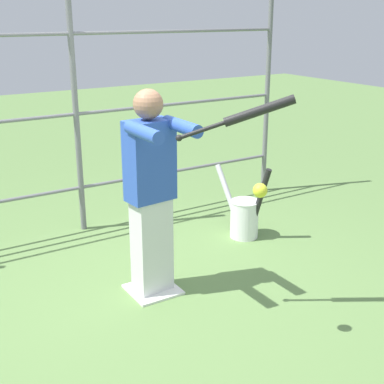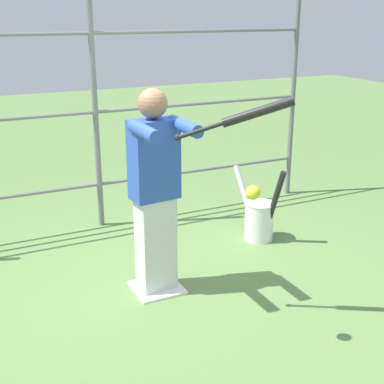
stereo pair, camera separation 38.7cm
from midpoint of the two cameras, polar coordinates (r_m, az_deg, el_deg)
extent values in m
plane|color=#608447|center=(4.62, -1.33, -10.32)|extent=(24.00, 24.00, 0.00)
cube|color=white|center=(4.62, -1.34, -10.21)|extent=(0.40, 0.40, 0.02)
cylinder|color=slate|center=(6.80, 12.35, 9.95)|extent=(0.06, 0.06, 2.51)
cylinder|color=slate|center=(5.63, -8.34, 8.41)|extent=(0.06, 0.06, 2.51)
cylinder|color=slate|center=(5.82, -7.98, 0.80)|extent=(4.98, 0.04, 0.04)
cylinder|color=slate|center=(5.63, -8.34, 8.41)|extent=(4.98, 0.04, 0.04)
cylinder|color=slate|center=(5.54, -8.73, 16.40)|extent=(4.98, 0.04, 0.04)
cube|color=silver|center=(4.44, -1.37, -5.69)|extent=(0.32, 0.22, 0.82)
cube|color=#2D51B7|center=(4.19, -1.45, 3.43)|extent=(0.39, 0.25, 0.64)
sphere|color=#9E7051|center=(4.10, -1.50, 9.41)|extent=(0.23, 0.23, 0.23)
cylinder|color=#2D51B7|center=(4.01, 1.97, 7.00)|extent=(0.10, 0.45, 0.10)
cylinder|color=#2D51B7|center=(3.84, -2.25, 6.46)|extent=(0.10, 0.45, 0.10)
sphere|color=black|center=(3.73, 1.44, 5.78)|extent=(0.05, 0.05, 0.05)
cylinder|color=black|center=(3.70, 3.87, 6.53)|extent=(0.29, 0.20, 0.14)
cylinder|color=black|center=(3.67, 10.09, 8.36)|extent=(0.45, 0.33, 0.23)
sphere|color=yellow|center=(3.45, 9.74, -0.12)|extent=(0.10, 0.10, 0.10)
cylinder|color=white|center=(5.55, 9.15, -3.15)|extent=(0.29, 0.29, 0.39)
torus|color=white|center=(5.49, 9.25, -1.25)|extent=(0.30, 0.30, 0.01)
cylinder|color=#B2B2B7|center=(5.76, 7.66, -0.78)|extent=(0.10, 0.56, 0.63)
cylinder|color=black|center=(5.42, 10.69, -1.45)|extent=(0.17, 0.25, 0.75)
camera|label=1|loc=(0.19, -87.19, 0.96)|focal=50.00mm
camera|label=2|loc=(0.19, 92.81, -0.96)|focal=50.00mm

